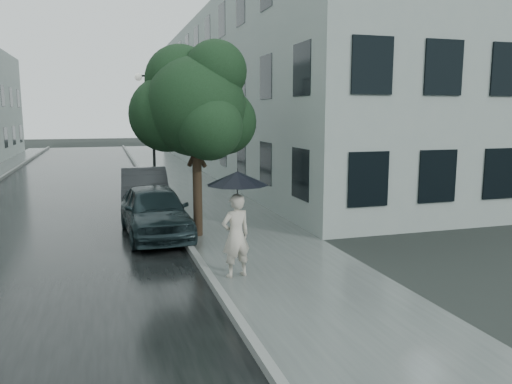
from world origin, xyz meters
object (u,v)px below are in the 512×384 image
object	(u,v)px
pedestrian	(236,236)
lamp_post	(149,125)
street_tree	(195,105)
car_far	(144,189)
car_near	(155,211)

from	to	relation	value
pedestrian	lamp_post	world-z (taller)	lamp_post
street_tree	car_far	size ratio (longest dim) A/B	1.20
pedestrian	lamp_post	distance (m)	12.12
street_tree	car_far	xyz separation A→B (m)	(-1.11, 4.15, -2.84)
pedestrian	lamp_post	size ratio (longest dim) A/B	0.35
pedestrian	street_tree	world-z (taller)	street_tree
lamp_post	street_tree	bearing A→B (deg)	-71.97
pedestrian	car_far	distance (m)	8.09
pedestrian	street_tree	distance (m)	4.70
street_tree	car_near	world-z (taller)	street_tree
pedestrian	car_far	xyz separation A→B (m)	(-1.21, 7.99, -0.15)
street_tree	car_far	bearing A→B (deg)	104.96
lamp_post	car_near	distance (m)	8.22
car_far	street_tree	bearing A→B (deg)	-72.36
car_near	car_far	world-z (taller)	car_far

